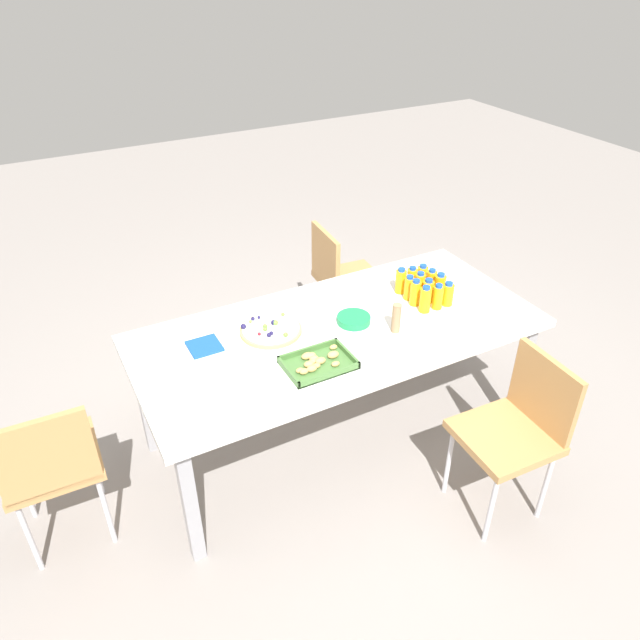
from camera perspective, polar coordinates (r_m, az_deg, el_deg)
ground_plane at (r=3.45m, az=1.57°, el=-10.79°), size 12.00×12.00×0.00m
party_table at (r=3.03m, az=1.76°, el=-1.72°), size 2.04×0.93×0.72m
chair_near_left at (r=3.93m, az=2.06°, el=4.30°), size 0.43×0.43×0.83m
chair_end at (r=2.84m, az=-24.32°, el=-12.33°), size 0.41×0.41×0.83m
chair_far_left at (r=2.92m, az=18.36°, el=-9.41°), size 0.42×0.42×0.83m
juice_bottle_0 at (r=3.37m, az=9.72°, el=4.14°), size 0.06×0.06×0.13m
juice_bottle_1 at (r=3.34m, az=8.76°, el=3.94°), size 0.06×0.06×0.13m
juice_bottle_2 at (r=3.29m, az=7.70°, el=3.70°), size 0.06×0.06×0.15m
juice_bottle_3 at (r=3.32m, az=10.56°, el=3.64°), size 0.05×0.05×0.14m
juice_bottle_4 at (r=3.29m, az=9.50°, el=3.40°), size 0.06×0.06×0.14m
juice_bottle_5 at (r=3.24m, az=8.49°, el=3.04°), size 0.05×0.05×0.14m
juice_bottle_6 at (r=3.27m, az=11.33°, el=3.16°), size 0.06×0.06×0.15m
juice_bottle_7 at (r=3.23m, az=10.27°, el=2.72°), size 0.06×0.06×0.14m
juice_bottle_8 at (r=3.19m, az=9.07°, el=2.57°), size 0.06×0.06×0.15m
juice_bottle_9 at (r=3.22m, az=12.08°, el=2.42°), size 0.06×0.06×0.13m
juice_bottle_10 at (r=3.18m, az=11.16°, el=2.16°), size 0.05×0.05×0.14m
juice_bottle_11 at (r=3.14m, az=10.00°, el=1.93°), size 0.06×0.06×0.15m
fruit_pizza at (r=2.97m, az=-4.74°, el=-0.91°), size 0.31×0.31×0.05m
snack_tray at (r=2.74m, az=-0.26°, el=-4.07°), size 0.32×0.22×0.04m
plate_stack at (r=3.03m, az=3.23°, el=0.06°), size 0.17×0.17×0.03m
napkin_stack at (r=2.91m, az=-10.96°, el=-2.46°), size 0.15×0.15×0.01m
cardboard_tube at (r=2.95m, az=7.28°, el=0.18°), size 0.04×0.04×0.15m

